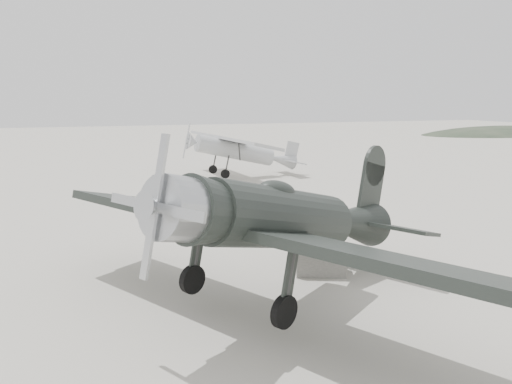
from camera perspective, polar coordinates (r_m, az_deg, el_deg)
ground at (r=18.31m, az=5.48°, el=-5.37°), size 160.00×160.00×0.00m
hill_northeast at (r=80.36m, az=26.43°, el=5.96°), size 32.00×16.00×5.20m
lowwing_monoplane at (r=12.19m, az=3.71°, el=-3.19°), size 9.81×11.81×4.02m
highwing_monoplane at (r=31.92m, az=-1.89°, el=5.10°), size 7.84×11.03×3.12m
equipment_block at (r=14.79m, az=7.39°, el=-7.90°), size 1.65×1.36×0.71m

